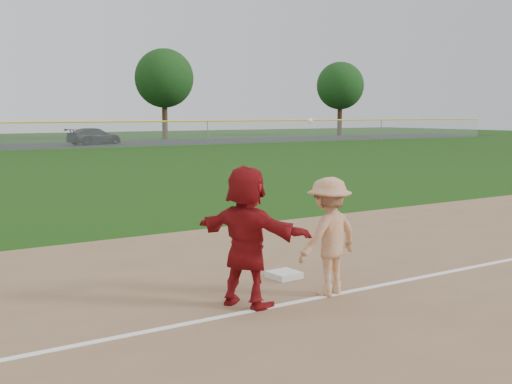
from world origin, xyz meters
TOP-DOWN VIEW (x-y plane):
  - ground at (0.00, 0.00)m, footprint 160.00×160.00m
  - foul_line at (0.00, -0.80)m, footprint 60.00×0.10m
  - first_base at (-0.17, 0.40)m, footprint 0.49×0.49m
  - base_runner at (-1.48, -0.54)m, footprint 1.28×1.89m
  - car_right at (11.99, 45.33)m, footprint 5.18×3.28m
  - first_base_play at (-0.17, -0.72)m, footprint 1.21×0.87m
  - tree_3 at (22.00, 52.80)m, footprint 6.00×6.00m
  - tree_4 at (44.00, 51.20)m, footprint 5.60×5.60m

SIDE VIEW (x-z plane):
  - ground at x=0.00m, z-range 0.00..0.00m
  - foul_line at x=0.00m, z-range 0.02..0.03m
  - first_base at x=-0.17m, z-range 0.02..0.12m
  - car_right at x=11.99m, z-range 0.01..1.41m
  - first_base_play at x=-0.17m, z-range -0.40..2.18m
  - base_runner at x=-1.48m, z-range 0.02..1.98m
  - tree_4 at x=44.00m, z-range 1.51..10.18m
  - tree_3 at x=22.00m, z-range 1.57..10.76m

